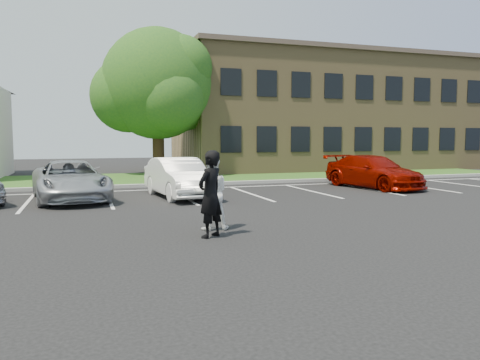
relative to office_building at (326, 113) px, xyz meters
name	(u,v)px	position (x,y,z in m)	size (l,w,h in m)	color
ground_plane	(254,238)	(-14.00, -21.99, -4.16)	(90.00, 90.00, 0.00)	black
curb	(166,185)	(-14.00, -9.99, -4.08)	(40.00, 0.30, 0.15)	gray
grass_strip	(154,179)	(-14.00, -5.99, -4.12)	(44.00, 8.00, 0.08)	#1F4C1B
stall_lines	(211,192)	(-12.60, -13.04, -4.15)	(34.00, 5.36, 0.01)	silver
office_building	(326,113)	(0.00, 0.00, 0.00)	(22.40, 10.40, 8.30)	olive
tree	(159,87)	(-13.25, -3.40, 1.19)	(7.80, 7.20, 8.80)	black
man_black_suit	(210,194)	(-14.93, -21.61, -3.15)	(0.73, 0.48, 2.01)	black
man_white_shirt	(211,193)	(-14.68, -20.74, -3.24)	(0.89, 0.69, 1.83)	white
car_silver_minivan	(70,180)	(-18.14, -13.75, -3.43)	(2.43, 5.26, 1.46)	#B2B5BA
car_white_sedan	(179,177)	(-14.18, -14.12, -3.40)	(1.62, 4.63, 1.53)	white
car_red_compact	(373,172)	(-5.07, -13.62, -3.42)	(2.08, 5.12, 1.49)	#7C0900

